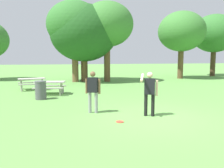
# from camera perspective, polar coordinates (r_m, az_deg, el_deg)

# --- Properties ---
(ground_plane) EXTENTS (120.00, 120.00, 0.00)m
(ground_plane) POSITION_cam_1_polar(r_m,az_deg,el_deg) (8.55, 9.83, -8.21)
(ground_plane) COLOR #609947
(person_thrower) EXTENTS (0.79, 0.60, 1.64)m
(person_thrower) POSITION_cam_1_polar(r_m,az_deg,el_deg) (8.55, 9.32, -1.62)
(person_thrower) COLOR black
(person_thrower) RESTS_ON ground
(person_catcher) EXTENTS (0.56, 0.36, 1.64)m
(person_catcher) POSITION_cam_1_polar(r_m,az_deg,el_deg) (8.95, -4.77, -1.30)
(person_catcher) COLOR gray
(person_catcher) RESTS_ON ground
(frisbee) EXTENTS (0.26, 0.26, 0.03)m
(frisbee) POSITION_cam_1_polar(r_m,az_deg,el_deg) (7.86, 1.96, -9.35)
(frisbee) COLOR #E04733
(frisbee) RESTS_ON ground
(picnic_table_near) EXTENTS (1.90, 1.66, 0.77)m
(picnic_table_near) POSITION_cam_1_polar(r_m,az_deg,el_deg) (13.86, -15.17, -0.22)
(picnic_table_near) COLOR #B2ADA3
(picnic_table_near) RESTS_ON ground
(picnic_table_far) EXTENTS (1.95, 1.73, 0.77)m
(picnic_table_far) POSITION_cam_1_polar(r_m,az_deg,el_deg) (16.19, -19.32, 0.61)
(picnic_table_far) COLOR #B2ADA3
(picnic_table_far) RESTS_ON ground
(trash_can_beside_table) EXTENTS (0.59, 0.59, 0.96)m
(trash_can_beside_table) POSITION_cam_1_polar(r_m,az_deg,el_deg) (12.43, -17.31, -1.44)
(trash_can_beside_table) COLOR #515156
(trash_can_beside_table) RESTS_ON ground
(tree_broad_center) EXTENTS (4.74, 4.74, 6.96)m
(tree_broad_center) POSITION_cam_1_polar(r_m,az_deg,el_deg) (20.56, -9.32, 14.29)
(tree_broad_center) COLOR brown
(tree_broad_center) RESTS_ON ground
(tree_far_right) EXTENTS (5.86, 5.86, 6.76)m
(tree_far_right) POSITION_cam_1_polar(r_m,az_deg,el_deg) (20.73, -7.02, 12.43)
(tree_far_right) COLOR brown
(tree_far_right) RESTS_ON ground
(tree_slender_mid) EXTENTS (4.60, 4.60, 6.95)m
(tree_slender_mid) POSITION_cam_1_polar(r_m,az_deg,el_deg) (20.61, -1.25, 14.49)
(tree_slender_mid) COLOR brown
(tree_slender_mid) RESTS_ON ground
(tree_back_left) EXTENTS (4.65, 4.65, 6.67)m
(tree_back_left) POSITION_cam_1_polar(r_m,az_deg,el_deg) (24.34, 16.92, 12.32)
(tree_back_left) COLOR brown
(tree_back_left) RESTS_ON ground
(tree_back_right) EXTENTS (4.96, 4.96, 6.90)m
(tree_back_right) POSITION_cam_1_polar(r_m,az_deg,el_deg) (28.71, 24.09, 11.35)
(tree_back_right) COLOR #4C3823
(tree_back_right) RESTS_ON ground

